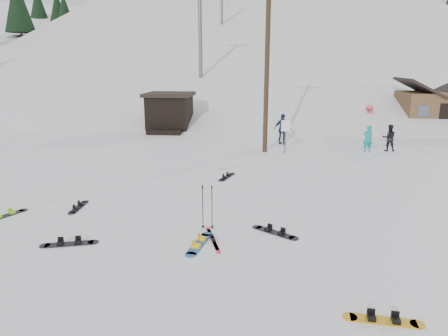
# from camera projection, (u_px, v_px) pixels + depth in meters

# --- Properties ---
(ground) EXTENTS (200.00, 200.00, 0.00)m
(ground) POSITION_uv_depth(u_px,v_px,m) (181.00, 280.00, 9.22)
(ground) COLOR white
(ground) RESTS_ON ground
(ski_slope) EXTENTS (60.00, 85.24, 65.97)m
(ski_slope) POSITION_uv_depth(u_px,v_px,m) (249.00, 169.00, 65.23)
(ski_slope) COLOR white
(ski_slope) RESTS_ON ground
(ridge_left) EXTENTS (47.54, 95.03, 58.38)m
(ridge_left) POSITION_uv_depth(u_px,v_px,m) (14.00, 169.00, 61.49)
(ridge_left) COLOR white
(ridge_left) RESTS_ON ground
(treeline_crest) EXTENTS (50.00, 6.00, 10.00)m
(treeline_crest) POSITION_uv_depth(u_px,v_px,m) (254.00, 85.00, 92.01)
(treeline_crest) COLOR black
(treeline_crest) RESTS_ON ski_slope
(utility_pole) EXTENTS (2.00, 0.26, 9.00)m
(utility_pole) POSITION_uv_depth(u_px,v_px,m) (267.00, 66.00, 21.32)
(utility_pole) COLOR #3A2819
(utility_pole) RESTS_ON ground
(trail_sign) EXTENTS (0.50, 0.09, 1.85)m
(trail_sign) POSITION_uv_depth(u_px,v_px,m) (286.00, 131.00, 21.69)
(trail_sign) COLOR #595B60
(trail_sign) RESTS_ON ground
(lift_hut) EXTENTS (3.40, 4.10, 2.75)m
(lift_hut) POSITION_uv_depth(u_px,v_px,m) (170.00, 112.00, 29.48)
(lift_hut) COLOR black
(lift_hut) RESTS_ON ground
(lift_tower_near) EXTENTS (2.20, 0.36, 8.00)m
(lift_tower_near) POSITION_uv_depth(u_px,v_px,m) (200.00, 29.00, 36.46)
(lift_tower_near) COLOR #595B60
(lift_tower_near) RESTS_ON ski_slope
(cabin) EXTENTS (5.39, 4.40, 3.77)m
(cabin) POSITION_uv_depth(u_px,v_px,m) (435.00, 108.00, 30.59)
(cabin) COLOR brown
(cabin) RESTS_ON ground
(hero_snowboard) EXTENTS (0.55, 1.60, 0.11)m
(hero_snowboard) POSITION_uv_depth(u_px,v_px,m) (199.00, 243.00, 11.00)
(hero_snowboard) COLOR #1A5FAB
(hero_snowboard) RESTS_ON ground
(hero_skis) EXTENTS (0.63, 1.69, 0.09)m
(hero_skis) POSITION_uv_depth(u_px,v_px,m) (213.00, 239.00, 11.29)
(hero_skis) COLOR red
(hero_skis) RESTS_ON ground
(ski_poles) EXTENTS (0.38, 0.10, 1.37)m
(ski_poles) POSITION_uv_depth(u_px,v_px,m) (207.00, 207.00, 11.88)
(ski_poles) COLOR black
(ski_poles) RESTS_ON ground
(board_scatter_a) EXTENTS (1.53, 0.64, 0.11)m
(board_scatter_a) POSITION_uv_depth(u_px,v_px,m) (69.00, 243.00, 11.01)
(board_scatter_a) COLOR black
(board_scatter_a) RESTS_ON ground
(board_scatter_b) EXTENTS (0.30, 1.40, 0.10)m
(board_scatter_b) POSITION_uv_depth(u_px,v_px,m) (79.00, 207.00, 13.81)
(board_scatter_b) COLOR black
(board_scatter_b) RESTS_ON ground
(board_scatter_c) EXTENTS (0.84, 1.36, 0.10)m
(board_scatter_c) POSITION_uv_depth(u_px,v_px,m) (5.00, 215.00, 13.04)
(board_scatter_c) COLOR black
(board_scatter_c) RESTS_ON ground
(board_scatter_d) EXTENTS (1.34, 0.99, 0.11)m
(board_scatter_d) POSITION_uv_depth(u_px,v_px,m) (275.00, 232.00, 11.75)
(board_scatter_d) COLOR black
(board_scatter_d) RESTS_ON ground
(board_scatter_e) EXTENTS (1.52, 0.40, 0.11)m
(board_scatter_e) POSITION_uv_depth(u_px,v_px,m) (383.00, 320.00, 7.73)
(board_scatter_e) COLOR gold
(board_scatter_e) RESTS_ON ground
(board_scatter_f) EXTENTS (0.66, 1.41, 0.10)m
(board_scatter_f) POSITION_uv_depth(u_px,v_px,m) (227.00, 177.00, 17.48)
(board_scatter_f) COLOR black
(board_scatter_f) RESTS_ON ground
(skier_teal) EXTENTS (0.61, 0.46, 1.50)m
(skier_teal) POSITION_uv_depth(u_px,v_px,m) (368.00, 139.00, 22.33)
(skier_teal) COLOR #0D8784
(skier_teal) RESTS_ON ground
(skier_dark) EXTENTS (0.78, 0.64, 1.51)m
(skier_dark) POSITION_uv_depth(u_px,v_px,m) (389.00, 138.00, 22.55)
(skier_dark) COLOR black
(skier_dark) RESTS_ON ground
(skier_pink) EXTENTS (1.32, 1.03, 1.80)m
(skier_pink) POSITION_uv_depth(u_px,v_px,m) (369.00, 117.00, 30.17)
(skier_pink) COLOR #DE4E56
(skier_pink) RESTS_ON ground
(skier_navy) EXTENTS (1.19, 0.88, 1.87)m
(skier_navy) POSITION_uv_depth(u_px,v_px,m) (283.00, 129.00, 24.32)
(skier_navy) COLOR #1C2747
(skier_navy) RESTS_ON ground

